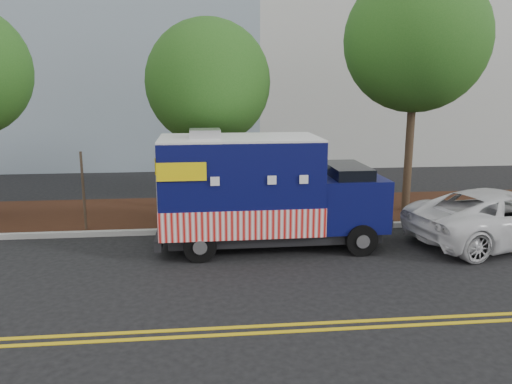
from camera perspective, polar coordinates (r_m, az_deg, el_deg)
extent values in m
plane|color=black|center=(13.30, -2.34, -6.33)|extent=(120.00, 120.00, 0.00)
cube|color=#9E9E99|center=(14.61, -2.70, -4.31)|extent=(120.00, 0.18, 0.15)
cube|color=#32190D|center=(16.63, -3.13, -2.25)|extent=(120.00, 4.00, 0.15)
cube|color=gold|center=(9.20, -0.49, -15.12)|extent=(120.00, 0.10, 0.01)
cube|color=gold|center=(8.98, -0.33, -15.85)|extent=(120.00, 0.10, 0.01)
cylinder|color=#38281C|center=(16.08, -5.30, 2.98)|extent=(0.26, 0.26, 3.32)
sphere|color=#215919|center=(15.87, -5.50, 12.39)|extent=(3.89, 3.89, 3.89)
cylinder|color=#38281C|center=(16.91, 17.10, 4.89)|extent=(0.26, 0.26, 4.45)
sphere|color=#215919|center=(16.84, 17.84, 16.21)|extent=(4.45, 4.45, 4.45)
cube|color=#473828|center=(14.89, -19.11, -0.19)|extent=(0.06, 0.06, 2.40)
cube|color=black|center=(13.28, 1.88, -4.52)|extent=(5.39, 1.88, 0.27)
cube|color=#0A0D47|center=(12.86, -1.88, 1.00)|extent=(4.05, 2.25, 2.30)
cube|color=red|center=(13.04, -1.86, -2.51)|extent=(4.09, 2.31, 0.72)
cube|color=white|center=(12.68, -1.92, 6.19)|extent=(4.05, 2.25, 0.06)
cube|color=#B7B7BA|center=(12.63, -5.85, 6.68)|extent=(0.78, 0.78, 0.21)
cube|color=#0A0D47|center=(13.51, 10.39, -0.93)|extent=(1.75, 2.08, 1.34)
cube|color=black|center=(13.37, 10.30, 1.74)|extent=(0.98, 1.88, 0.62)
cube|color=black|center=(13.90, 13.80, -2.63)|extent=(0.10, 1.92, 0.29)
cube|color=black|center=(13.17, -10.85, -4.75)|extent=(0.20, 2.16, 0.27)
cube|color=#B7B7BA|center=(12.85, -10.96, 0.99)|extent=(0.06, 1.73, 1.82)
cube|color=#B7B7BA|center=(13.99, -1.10, 2.13)|extent=(1.73, 0.06, 1.06)
cube|color=yellow|center=(11.61, -8.52, 2.29)|extent=(1.15, 0.03, 0.43)
cube|color=yellow|center=(13.86, -8.25, 3.91)|extent=(1.15, 0.03, 0.43)
cylinder|color=black|center=(12.85, 11.93, -5.37)|extent=(0.81, 0.28, 0.81)
cylinder|color=black|center=(14.64, 9.52, -3.09)|extent=(0.81, 0.28, 0.81)
cylinder|color=black|center=(12.21, -6.42, -6.12)|extent=(0.81, 0.28, 0.81)
cylinder|color=black|center=(14.08, -6.47, -3.62)|extent=(0.81, 0.28, 0.81)
imported|color=silver|center=(15.02, 26.40, -2.55)|extent=(5.65, 3.49, 1.46)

